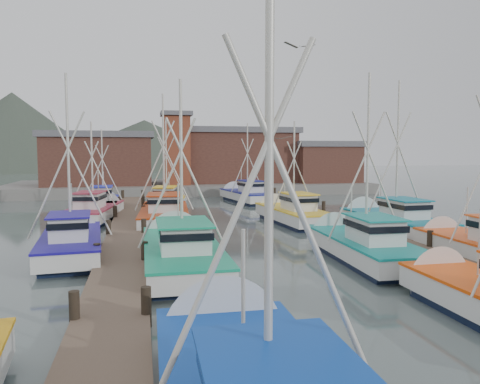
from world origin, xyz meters
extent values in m
plane|color=#43514E|center=(0.00, 0.00, 0.00)|extent=(260.00, 260.00, 0.00)
cube|color=brown|center=(-7.00, 4.00, 0.20)|extent=(2.20, 46.00, 0.40)
cylinder|color=black|center=(-8.00, -9.00, 0.45)|extent=(0.30, 0.30, 1.50)
cylinder|color=black|center=(-8.00, -2.00, 0.45)|extent=(0.30, 0.30, 1.50)
cylinder|color=black|center=(-8.00, 5.00, 0.45)|extent=(0.30, 0.30, 1.50)
cylinder|color=black|center=(-8.00, 12.00, 0.45)|extent=(0.30, 0.30, 1.50)
cylinder|color=black|center=(-8.00, 19.00, 0.45)|extent=(0.30, 0.30, 1.50)
cylinder|color=black|center=(-8.00, 26.00, 0.45)|extent=(0.30, 0.30, 1.50)
cylinder|color=black|center=(-6.00, -9.00, 0.45)|extent=(0.30, 0.30, 1.50)
cylinder|color=black|center=(-6.00, -2.00, 0.45)|extent=(0.30, 0.30, 1.50)
cylinder|color=black|center=(-6.00, 5.00, 0.45)|extent=(0.30, 0.30, 1.50)
cylinder|color=black|center=(-6.00, 12.00, 0.45)|extent=(0.30, 0.30, 1.50)
cylinder|color=black|center=(-6.00, 19.00, 0.45)|extent=(0.30, 0.30, 1.50)
cylinder|color=black|center=(-6.00, 26.00, 0.45)|extent=(0.30, 0.30, 1.50)
cube|color=brown|center=(7.00, 4.00, 0.20)|extent=(2.20, 46.00, 0.40)
cylinder|color=black|center=(6.00, -2.00, 0.45)|extent=(0.30, 0.30, 1.50)
cylinder|color=black|center=(6.00, 5.00, 0.45)|extent=(0.30, 0.30, 1.50)
cylinder|color=black|center=(6.00, 12.00, 0.45)|extent=(0.30, 0.30, 1.50)
cylinder|color=black|center=(6.00, 19.00, 0.45)|extent=(0.30, 0.30, 1.50)
cylinder|color=black|center=(6.00, 26.00, 0.45)|extent=(0.30, 0.30, 1.50)
cylinder|color=black|center=(8.00, -2.00, 0.45)|extent=(0.30, 0.30, 1.50)
cylinder|color=black|center=(8.00, 5.00, 0.45)|extent=(0.30, 0.30, 1.50)
cylinder|color=black|center=(8.00, 12.00, 0.45)|extent=(0.30, 0.30, 1.50)
cylinder|color=black|center=(8.00, 19.00, 0.45)|extent=(0.30, 0.30, 1.50)
cylinder|color=black|center=(8.00, 26.00, 0.45)|extent=(0.30, 0.30, 1.50)
cube|color=slate|center=(0.00, 37.00, 0.60)|extent=(44.00, 16.00, 1.20)
cube|color=brown|center=(-11.00, 35.00, 3.95)|extent=(12.00, 8.00, 5.50)
cube|color=slate|center=(-11.00, 35.00, 7.05)|extent=(12.72, 8.48, 0.70)
cube|color=brown|center=(6.00, 37.00, 4.30)|extent=(14.00, 9.00, 6.20)
cube|color=slate|center=(6.00, 37.00, 7.75)|extent=(14.84, 9.54, 0.70)
cube|color=brown|center=(17.00, 34.00, 3.45)|extent=(8.00, 6.00, 4.50)
cube|color=slate|center=(17.00, 34.00, 6.05)|extent=(8.48, 6.36, 0.70)
cube|color=brown|center=(-2.00, 33.00, 5.20)|extent=(3.00, 3.00, 8.00)
cube|color=slate|center=(-2.00, 33.00, 9.45)|extent=(3.60, 3.60, 0.50)
cone|color=#3E483C|center=(-40.00, 115.00, 0.00)|extent=(110.00, 110.00, 42.00)
cone|color=#3E483C|center=(-5.00, 130.00, 0.00)|extent=(140.00, 140.00, 30.00)
cone|color=#3E483C|center=(35.00, 120.00, 0.00)|extent=(90.00, 90.00, 24.00)
cone|color=silver|center=(-4.12, -10.86, 0.55)|extent=(3.06, 1.15, 3.04)
cube|color=#093EA9|center=(-4.22, -16.89, 2.24)|extent=(2.28, 3.44, 0.07)
cylinder|color=beige|center=(-4.21, -15.92, 4.80)|extent=(0.14, 0.14, 7.40)
cylinder|color=beige|center=(-4.83, -15.91, 3.93)|extent=(2.65, 0.15, 5.79)
cylinder|color=beige|center=(-3.58, -15.93, 3.93)|extent=(2.65, 0.15, 5.79)
cylinder|color=beige|center=(-4.17, -13.97, 2.30)|extent=(0.08, 0.08, 2.72)
cone|color=silver|center=(4.34, -7.45, 0.55)|extent=(2.42, 1.10, 2.41)
cylinder|color=beige|center=(4.34, -9.92, 2.30)|extent=(0.06, 0.06, 2.16)
cube|color=#0F1832|center=(-4.41, -2.43, 0.05)|extent=(2.76, 8.43, 0.70)
cube|color=silver|center=(-4.41, -2.43, 0.70)|extent=(3.13, 9.58, 0.80)
cube|color=#129A6D|center=(-4.41, -2.43, 1.08)|extent=(3.23, 9.68, 0.10)
cone|color=silver|center=(-4.40, 2.36, 0.55)|extent=(2.99, 1.10, 2.99)
cube|color=silver|center=(-4.41, -3.58, 1.65)|extent=(1.94, 2.88, 1.10)
cube|color=black|center=(-4.41, -3.58, 1.88)|extent=(2.06, 3.16, 0.28)
cube|color=#129A6D|center=(-4.41, -3.58, 2.24)|extent=(2.19, 3.35, 0.07)
cylinder|color=beige|center=(-4.41, -2.62, 4.63)|extent=(0.13, 0.13, 7.06)
cylinder|color=beige|center=(-5.02, -2.62, 3.80)|extent=(2.53, 0.10, 5.53)
cylinder|color=beige|center=(-3.80, -2.62, 3.80)|extent=(2.53, 0.10, 5.53)
cylinder|color=beige|center=(-4.41, -0.70, 2.30)|extent=(0.08, 0.08, 2.67)
cube|color=#0F1832|center=(4.03, -2.77, 0.05)|extent=(2.61, 7.47, 0.70)
cube|color=silver|center=(4.03, -2.77, 0.70)|extent=(2.96, 8.48, 0.80)
cube|color=#0F8780|center=(4.03, -2.77, 1.08)|extent=(3.05, 8.57, 0.10)
cone|color=silver|center=(4.14, 1.44, 0.55)|extent=(2.66, 1.17, 2.63)
cube|color=silver|center=(4.01, -3.78, 1.65)|extent=(1.76, 2.57, 1.10)
cube|color=black|center=(4.01, -3.78, 1.88)|extent=(1.88, 2.82, 0.28)
cube|color=#0F8780|center=(4.01, -3.78, 2.24)|extent=(2.00, 2.99, 0.07)
cylinder|color=beige|center=(4.03, -2.93, 4.88)|extent=(0.12, 0.12, 7.56)
cylinder|color=beige|center=(3.49, -2.92, 3.99)|extent=(2.69, 0.16, 5.90)
cylinder|color=beige|center=(4.57, -2.95, 3.99)|extent=(2.69, 0.16, 5.90)
cylinder|color=beige|center=(4.07, -1.25, 2.30)|extent=(0.07, 0.07, 2.35)
cube|color=#0F1832|center=(-9.46, 0.85, 0.05)|extent=(2.96, 7.34, 0.70)
cube|color=silver|center=(-9.46, 0.85, 0.70)|extent=(3.36, 8.34, 0.80)
cube|color=#1B0F8F|center=(-9.46, 0.85, 1.08)|extent=(3.45, 8.43, 0.10)
cone|color=silver|center=(-9.82, 4.90, 0.55)|extent=(2.63, 1.32, 2.54)
cube|color=silver|center=(-9.37, -0.13, 1.65)|extent=(1.85, 2.58, 1.10)
cube|color=black|center=(-9.37, -0.13, 1.88)|extent=(1.98, 2.83, 0.28)
cube|color=#1B0F8F|center=(-9.37, -0.13, 2.24)|extent=(2.10, 3.00, 0.07)
cylinder|color=beige|center=(-9.44, 0.68, 4.94)|extent=(0.13, 0.13, 7.67)
cylinder|color=beige|center=(-10.00, 0.63, 4.03)|extent=(2.73, 0.34, 5.99)
cylinder|color=beige|center=(-8.89, 0.73, 4.03)|extent=(2.73, 0.34, 5.99)
cylinder|color=beige|center=(-9.59, 2.31, 2.30)|extent=(0.08, 0.08, 2.44)
cone|color=silver|center=(9.30, -0.51, 0.55)|extent=(2.43, 1.12, 2.42)
cylinder|color=beige|center=(9.28, -2.96, 2.30)|extent=(0.07, 0.07, 2.24)
cube|color=#0F1832|center=(-4.55, 10.47, 0.05)|extent=(3.30, 8.66, 0.70)
cube|color=silver|center=(-4.55, 10.47, 0.70)|extent=(3.76, 9.84, 0.80)
cube|color=#B0350E|center=(-4.55, 10.47, 1.08)|extent=(3.86, 9.94, 0.10)
cone|color=silver|center=(-4.24, 15.29, 0.55)|extent=(3.08, 1.29, 3.02)
cube|color=silver|center=(-4.62, 9.32, 1.65)|extent=(2.13, 3.02, 1.10)
cube|color=black|center=(-4.62, 9.32, 1.88)|extent=(2.28, 3.31, 0.28)
cube|color=#B0350E|center=(-4.62, 9.32, 2.24)|extent=(2.41, 3.52, 0.07)
cylinder|color=beige|center=(-4.56, 10.28, 5.09)|extent=(0.14, 0.14, 7.98)
cylinder|color=beige|center=(-5.18, 10.32, 4.15)|extent=(2.85, 0.28, 6.23)
cylinder|color=beige|center=(-3.94, 10.24, 4.15)|extent=(2.85, 0.28, 6.23)
cylinder|color=beige|center=(-4.44, 12.21, 2.30)|extent=(0.08, 0.08, 2.70)
cube|color=#0F1832|center=(4.39, 8.86, 0.05)|extent=(3.02, 7.48, 0.70)
cube|color=silver|center=(4.39, 8.86, 0.70)|extent=(3.44, 8.50, 0.80)
cube|color=yellow|center=(4.39, 8.86, 1.08)|extent=(3.53, 8.59, 0.10)
cone|color=silver|center=(4.01, 12.99, 0.55)|extent=(2.68, 1.33, 2.59)
cube|color=silver|center=(4.48, 7.87, 1.65)|extent=(1.89, 2.63, 1.10)
cube|color=black|center=(4.48, 7.87, 1.88)|extent=(2.02, 2.89, 0.28)
cube|color=yellow|center=(4.48, 7.87, 2.24)|extent=(2.14, 3.06, 0.07)
cylinder|color=beige|center=(4.40, 8.69, 4.17)|extent=(0.13, 0.13, 6.13)
cylinder|color=beige|center=(3.87, 8.65, 3.45)|extent=(2.20, 0.28, 4.80)
cylinder|color=beige|center=(4.93, 8.74, 3.45)|extent=(2.20, 0.28, 4.80)
cylinder|color=beige|center=(4.25, 10.35, 2.30)|extent=(0.07, 0.07, 2.31)
cube|color=#0F1832|center=(-9.56, 13.01, 0.05)|extent=(3.50, 7.64, 0.70)
cube|color=silver|center=(-9.56, 13.01, 0.70)|extent=(3.98, 8.69, 0.80)
cube|color=#9B273C|center=(-9.56, 13.01, 1.08)|extent=(4.07, 8.78, 0.10)
cone|color=silver|center=(-8.91, 17.14, 0.55)|extent=(2.75, 1.49, 2.61)
cube|color=silver|center=(-9.72, 12.02, 1.65)|extent=(2.05, 2.74, 1.10)
cube|color=black|center=(-9.72, 12.02, 1.88)|extent=(2.20, 3.00, 0.28)
cube|color=#9B273C|center=(-9.72, 12.02, 2.24)|extent=(2.33, 3.19, 0.07)
cylinder|color=beige|center=(-9.59, 12.84, 4.19)|extent=(0.14, 0.14, 6.18)
cylinder|color=beige|center=(-10.15, 12.93, 3.46)|extent=(2.21, 0.44, 4.83)
cylinder|color=beige|center=(-9.02, 12.75, 3.46)|extent=(2.21, 0.44, 4.83)
cylinder|color=beige|center=(-9.33, 14.50, 2.30)|extent=(0.08, 0.08, 2.51)
cube|color=#0F1832|center=(9.49, 4.02, 0.05)|extent=(2.94, 7.87, 0.70)
cube|color=silver|center=(9.49, 4.02, 0.70)|extent=(3.35, 8.95, 0.80)
cube|color=#087086|center=(9.49, 4.02, 1.08)|extent=(3.44, 9.04, 0.10)
cone|color=silver|center=(9.27, 8.42, 0.55)|extent=(2.84, 1.24, 2.79)
cube|color=silver|center=(9.55, 2.96, 1.65)|extent=(1.93, 2.73, 1.10)
cube|color=black|center=(9.55, 2.96, 1.88)|extent=(2.06, 3.00, 0.28)
cube|color=#087086|center=(9.55, 2.96, 2.24)|extent=(2.19, 3.18, 0.07)
cylinder|color=beige|center=(9.50, 3.84, 5.29)|extent=(0.14, 0.14, 8.37)
cylinder|color=beige|center=(8.91, 3.81, 4.30)|extent=(2.98, 0.25, 6.54)
cylinder|color=beige|center=(10.09, 3.87, 4.30)|extent=(2.98, 0.25, 6.54)
cylinder|color=beige|center=(9.41, 5.60, 2.30)|extent=(0.08, 0.08, 2.58)
cube|color=#0F1832|center=(-4.02, 16.86, 0.05)|extent=(3.41, 7.05, 0.70)
cube|color=silver|center=(-4.02, 16.86, 0.70)|extent=(3.87, 8.01, 0.80)
cube|color=yellow|center=(-4.02, 16.86, 1.08)|extent=(3.96, 8.10, 0.10)
cone|color=silver|center=(-3.32, 20.64, 0.55)|extent=(2.56, 1.52, 2.40)
cube|color=silver|center=(-4.19, 15.96, 1.65)|extent=(1.95, 2.55, 1.10)
cube|color=black|center=(-4.19, 15.96, 1.88)|extent=(2.09, 2.80, 0.28)
cube|color=yellow|center=(-4.19, 15.96, 2.24)|extent=(2.22, 2.97, 0.07)
cylinder|color=beige|center=(-4.05, 16.71, 4.49)|extent=(0.13, 0.13, 6.78)
cylinder|color=beige|center=(-4.54, 16.80, 3.69)|extent=(2.39, 0.52, 5.30)
cylinder|color=beige|center=(-3.57, 16.62, 3.69)|extent=(2.39, 0.52, 5.30)
cylinder|color=beige|center=(-3.77, 18.22, 2.30)|extent=(0.07, 0.07, 2.14)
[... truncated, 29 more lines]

